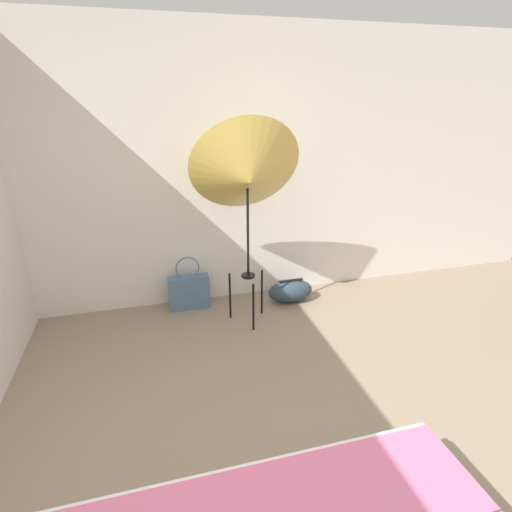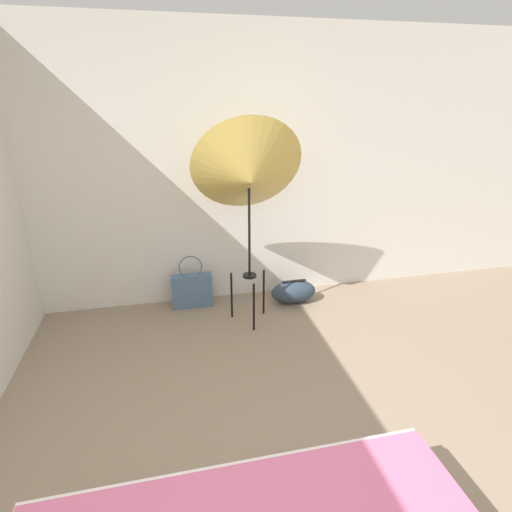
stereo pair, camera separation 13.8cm
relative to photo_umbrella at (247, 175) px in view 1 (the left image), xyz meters
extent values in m
cube|color=silver|center=(-0.36, 0.57, -0.07)|extent=(8.00, 0.05, 2.60)
cylinder|color=black|center=(0.00, -0.18, -1.14)|extent=(0.02, 0.02, 0.46)
cylinder|color=black|center=(-0.16, 0.09, -1.14)|extent=(0.02, 0.02, 0.46)
cylinder|color=black|center=(0.16, 0.09, -1.14)|extent=(0.02, 0.02, 0.46)
cylinder|color=black|center=(0.00, 0.00, -0.91)|extent=(0.13, 0.13, 0.02)
cylinder|color=black|center=(0.00, 0.00, -0.45)|extent=(0.02, 0.02, 0.92)
cone|color=#D1B251|center=(0.00, 0.00, 0.01)|extent=(0.95, 0.67, 0.93)
cube|color=slate|center=(-0.51, 0.38, -1.20)|extent=(0.40, 0.11, 0.34)
torus|color=slate|center=(-0.51, 0.38, -0.94)|extent=(0.23, 0.01, 0.23)
ellipsoid|color=#2D3D4C|center=(0.50, 0.24, -1.25)|extent=(0.46, 0.23, 0.23)
cube|color=black|center=(0.50, 0.24, -1.13)|extent=(0.25, 0.04, 0.01)
camera|label=1|loc=(-0.79, -3.19, 0.60)|focal=28.00mm
camera|label=2|loc=(-0.66, -3.22, 0.60)|focal=28.00mm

